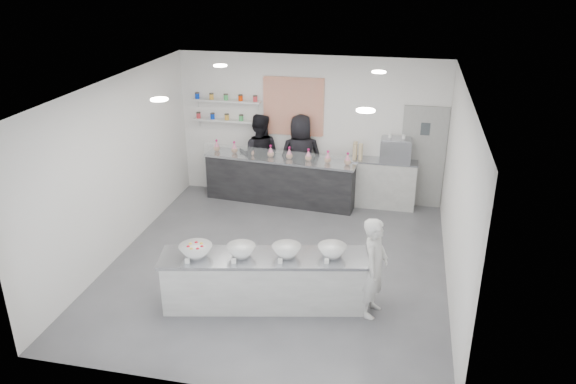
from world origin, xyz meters
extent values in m
plane|color=#515156|center=(0.00, 0.00, 0.00)|extent=(6.00, 6.00, 0.00)
plane|color=white|center=(0.00, 0.00, 3.00)|extent=(6.00, 6.00, 0.00)
plane|color=white|center=(0.00, 3.00, 1.50)|extent=(5.50, 0.00, 5.50)
plane|color=white|center=(-2.75, 0.00, 1.50)|extent=(0.00, 6.00, 6.00)
plane|color=white|center=(2.75, 0.00, 1.50)|extent=(0.00, 6.00, 6.00)
cube|color=gray|center=(2.30, 2.97, 1.05)|extent=(0.88, 0.04, 2.10)
cube|color=#C73100|center=(-0.35, 2.98, 1.95)|extent=(1.25, 0.03, 1.20)
cube|color=silver|center=(-1.75, 2.90, 1.60)|extent=(1.45, 0.22, 0.04)
cube|color=silver|center=(-1.75, 2.90, 2.02)|extent=(1.45, 0.22, 0.04)
cylinder|color=white|center=(-1.40, -1.00, 2.98)|extent=(0.24, 0.24, 0.02)
cylinder|color=white|center=(1.40, -1.00, 2.98)|extent=(0.24, 0.24, 0.02)
cylinder|color=white|center=(-1.40, 1.60, 2.98)|extent=(0.24, 0.24, 0.02)
cylinder|color=white|center=(1.40, 1.60, 2.98)|extent=(0.24, 0.24, 0.02)
cube|color=#ABACA7|center=(0.08, -1.17, 0.41)|extent=(3.06, 1.28, 0.82)
cube|color=black|center=(-0.54, 2.55, 0.49)|extent=(3.19, 0.86, 0.98)
cube|color=white|center=(-0.56, 2.28, 1.11)|extent=(3.09, 0.30, 0.27)
cube|color=#ABACA7|center=(1.55, 2.78, 0.50)|extent=(1.35, 0.43, 1.00)
cube|color=#93969E|center=(1.77, 2.78, 1.23)|extent=(0.60, 0.42, 0.46)
imported|color=silver|center=(1.64, -1.05, 0.75)|extent=(0.47, 0.61, 1.50)
imported|color=black|center=(-1.04, 2.80, 0.90)|extent=(0.93, 0.75, 1.80)
imported|color=black|center=(-0.15, 2.80, 0.92)|extent=(1.02, 0.81, 1.83)
camera|label=1|loc=(1.90, -7.98, 4.79)|focal=35.00mm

